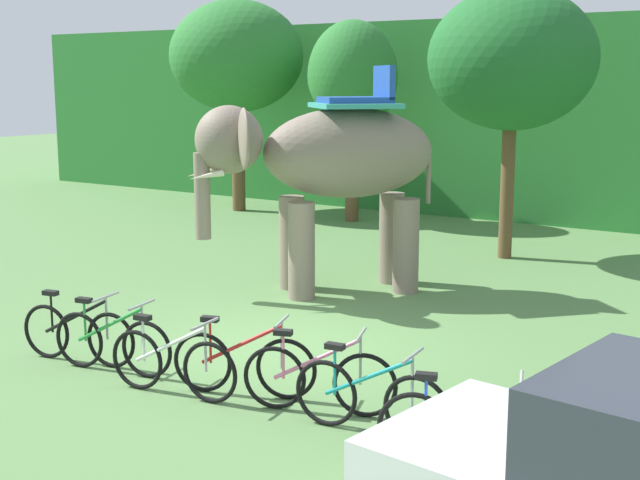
{
  "coord_description": "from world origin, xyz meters",
  "views": [
    {
      "loc": [
        6.66,
        -9.18,
        3.55
      ],
      "look_at": [
        0.01,
        1.0,
        1.3
      ],
      "focal_mm": 48.75,
      "sensor_mm": 36.0,
      "label": 1
    }
  ],
  "objects_px": {
    "tree_right": "(237,57)",
    "elephant": "(329,162)",
    "bike_green": "(112,342)",
    "bike_pink": "(319,379)",
    "bike_white": "(172,363)",
    "tree_center_left": "(512,60)",
    "bike_black": "(78,333)",
    "bike_blue": "(468,431)",
    "bike_red": "(244,363)",
    "tree_center": "(353,78)",
    "bike_teal": "(370,398)"
  },
  "relations": [
    {
      "from": "bike_red",
      "to": "bike_white",
      "type": "bearing_deg",
      "value": -145.84
    },
    {
      "from": "tree_center_left",
      "to": "bike_teal",
      "type": "xyz_separation_m",
      "value": [
        2.16,
        -9.22,
        -3.54
      ]
    },
    {
      "from": "bike_red",
      "to": "bike_pink",
      "type": "relative_size",
      "value": 1.0
    },
    {
      "from": "bike_blue",
      "to": "tree_right",
      "type": "bearing_deg",
      "value": 135.67
    },
    {
      "from": "elephant",
      "to": "bike_blue",
      "type": "xyz_separation_m",
      "value": [
        4.78,
        -5.11,
        -1.82
      ]
    },
    {
      "from": "tree_right",
      "to": "bike_red",
      "type": "relative_size",
      "value": 3.46
    },
    {
      "from": "tree_right",
      "to": "bike_pink",
      "type": "bearing_deg",
      "value": -48.31
    },
    {
      "from": "tree_center_left",
      "to": "bike_green",
      "type": "height_order",
      "value": "tree_center_left"
    },
    {
      "from": "tree_center",
      "to": "bike_pink",
      "type": "xyz_separation_m",
      "value": [
        6.39,
        -11.29,
        -3.2
      ]
    },
    {
      "from": "bike_white",
      "to": "bike_pink",
      "type": "distance_m",
      "value": 1.74
    },
    {
      "from": "elephant",
      "to": "bike_white",
      "type": "height_order",
      "value": "elephant"
    },
    {
      "from": "tree_center_left",
      "to": "bike_pink",
      "type": "height_order",
      "value": "tree_center_left"
    },
    {
      "from": "bike_green",
      "to": "bike_pink",
      "type": "relative_size",
      "value": 1.04
    },
    {
      "from": "tree_center",
      "to": "bike_black",
      "type": "relative_size",
      "value": 2.96
    },
    {
      "from": "bike_white",
      "to": "bike_red",
      "type": "bearing_deg",
      "value": 34.16
    },
    {
      "from": "elephant",
      "to": "bike_teal",
      "type": "distance_m",
      "value": 6.35
    },
    {
      "from": "bike_green",
      "to": "bike_pink",
      "type": "height_order",
      "value": "same"
    },
    {
      "from": "tree_center",
      "to": "elephant",
      "type": "relative_size",
      "value": 1.32
    },
    {
      "from": "tree_right",
      "to": "bike_black",
      "type": "relative_size",
      "value": 3.34
    },
    {
      "from": "tree_right",
      "to": "bike_white",
      "type": "xyz_separation_m",
      "value": [
        8.25,
        -11.62,
        -3.75
      ]
    },
    {
      "from": "bike_black",
      "to": "bike_blue",
      "type": "bearing_deg",
      "value": -1.8
    },
    {
      "from": "bike_teal",
      "to": "tree_center_left",
      "type": "bearing_deg",
      "value": 103.17
    },
    {
      "from": "bike_black",
      "to": "bike_teal",
      "type": "bearing_deg",
      "value": 0.62
    },
    {
      "from": "bike_white",
      "to": "tree_center_left",
      "type": "bearing_deg",
      "value": 88.39
    },
    {
      "from": "tree_center",
      "to": "bike_black",
      "type": "height_order",
      "value": "tree_center"
    },
    {
      "from": "tree_center",
      "to": "bike_red",
      "type": "height_order",
      "value": "tree_center"
    },
    {
      "from": "tree_right",
      "to": "bike_black",
      "type": "height_order",
      "value": "tree_right"
    },
    {
      "from": "bike_pink",
      "to": "bike_teal",
      "type": "bearing_deg",
      "value": -15.42
    },
    {
      "from": "tree_center",
      "to": "bike_teal",
      "type": "distance_m",
      "value": 13.91
    },
    {
      "from": "tree_right",
      "to": "elephant",
      "type": "relative_size",
      "value": 1.49
    },
    {
      "from": "elephant",
      "to": "bike_blue",
      "type": "height_order",
      "value": "elephant"
    },
    {
      "from": "bike_green",
      "to": "bike_pink",
      "type": "bearing_deg",
      "value": 5.67
    },
    {
      "from": "bike_green",
      "to": "bike_red",
      "type": "xyz_separation_m",
      "value": [
        1.84,
        0.26,
        0.0
      ]
    },
    {
      "from": "bike_red",
      "to": "bike_blue",
      "type": "relative_size",
      "value": 1.0
    },
    {
      "from": "tree_right",
      "to": "tree_center",
      "type": "relative_size",
      "value": 1.13
    },
    {
      "from": "bike_pink",
      "to": "bike_teal",
      "type": "distance_m",
      "value": 0.78
    },
    {
      "from": "tree_center",
      "to": "bike_red",
      "type": "bearing_deg",
      "value": -64.54
    },
    {
      "from": "bike_black",
      "to": "bike_red",
      "type": "xyz_separation_m",
      "value": [
        2.49,
        0.23,
        0.0
      ]
    },
    {
      "from": "tree_center_left",
      "to": "elephant",
      "type": "bearing_deg",
      "value": -108.62
    },
    {
      "from": "tree_center",
      "to": "bike_green",
      "type": "bearing_deg",
      "value": -72.96
    },
    {
      "from": "bike_pink",
      "to": "elephant",
      "type": "bearing_deg",
      "value": 121.43
    },
    {
      "from": "tree_right",
      "to": "tree_center_left",
      "type": "relative_size",
      "value": 1.06
    },
    {
      "from": "bike_green",
      "to": "bike_blue",
      "type": "relative_size",
      "value": 1.04
    },
    {
      "from": "tree_center",
      "to": "bike_green",
      "type": "xyz_separation_m",
      "value": [
        3.55,
        -11.58,
        -3.2
      ]
    },
    {
      "from": "bike_pink",
      "to": "bike_blue",
      "type": "relative_size",
      "value": 1.0
    },
    {
      "from": "tree_right",
      "to": "bike_black",
      "type": "xyz_separation_m",
      "value": [
        6.43,
        -11.4,
        -3.75
      ]
    },
    {
      "from": "elephant",
      "to": "bike_white",
      "type": "xyz_separation_m",
      "value": [
        1.19,
        -5.17,
        -1.82
      ]
    },
    {
      "from": "bike_pink",
      "to": "bike_blue",
      "type": "distance_m",
      "value": 1.96
    },
    {
      "from": "tree_center_left",
      "to": "bike_teal",
      "type": "relative_size",
      "value": 3.12
    },
    {
      "from": "bike_red",
      "to": "bike_blue",
      "type": "bearing_deg",
      "value": -7.73
    }
  ]
}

